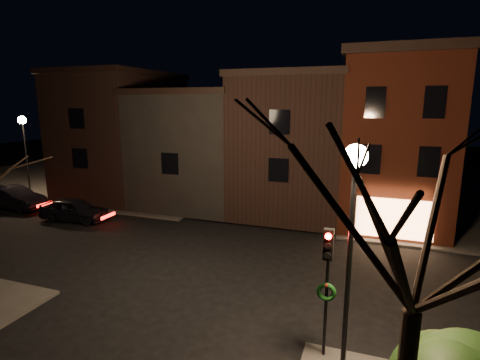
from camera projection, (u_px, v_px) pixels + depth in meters
name	position (u px, v px, depth m)	size (l,w,h in m)	color
ground	(220.00, 262.00, 18.19)	(120.00, 120.00, 0.00)	black
sidewalk_far_left	(126.00, 169.00, 43.15)	(30.00, 30.00, 0.12)	#2D2B28
corner_building	(396.00, 139.00, 23.25)	(6.50, 8.50, 10.50)	#48180C
row_building_a	(296.00, 143.00, 26.42)	(7.30, 10.30, 9.40)	black
row_building_b	(203.00, 146.00, 28.88)	(7.80, 10.30, 8.40)	black
row_building_c	(123.00, 134.00, 31.08)	(7.30, 10.30, 9.90)	black
street_lamp_near	(353.00, 199.00, 9.58)	(0.60, 0.60, 6.48)	black
street_lamp_far	(24.00, 135.00, 29.04)	(0.60, 0.60, 6.48)	black
traffic_signal	(327.00, 273.00, 10.71)	(0.58, 0.38, 4.05)	black
bare_tree_right	(425.00, 186.00, 6.65)	(6.40, 6.40, 8.50)	black
parked_car_a	(74.00, 209.00, 24.43)	(1.80, 4.46, 1.52)	black
parked_car_b	(14.00, 198.00, 27.19)	(1.72, 4.94, 1.63)	black
parked_car_c	(0.00, 194.00, 28.77)	(1.91, 4.71, 1.37)	black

